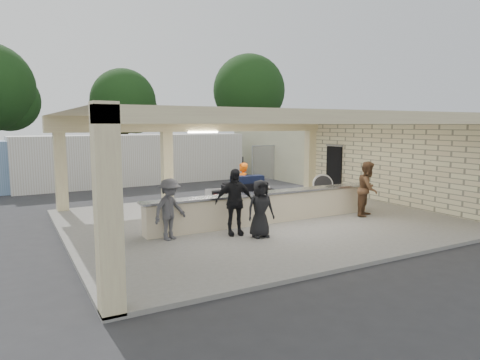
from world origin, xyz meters
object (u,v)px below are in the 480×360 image
baggage_handler (242,188)px  car_dark (227,160)px  passenger_d (260,209)px  luggage_cart (244,195)px  car_white_a (283,160)px  container_white (135,159)px  passenger_b (234,202)px  car_white_b (314,156)px  passenger_a (368,189)px  baggage_counter (268,207)px  passenger_c (170,209)px  drum_fan (323,184)px

baggage_handler → car_dark: baggage_handler is taller
passenger_d → car_dark: size_ratio=0.34×
luggage_cart → car_white_a: size_ratio=0.47×
luggage_cart → container_white: container_white is taller
luggage_cart → car_dark: bearing=75.3°
passenger_b → car_white_b: passenger_b is taller
passenger_a → passenger_b: bearing=151.2°
baggage_handler → car_white_a: (9.48, 11.33, -0.19)m
passenger_d → baggage_counter: bearing=57.3°
baggage_handler → car_white_b: baggage_handler is taller
baggage_counter → passenger_a: (3.50, -0.82, 0.44)m
passenger_d → baggage_handler: bearing=75.4°
passenger_b → passenger_d: size_ratio=1.18×
container_white → car_white_b: bearing=8.8°
baggage_counter → passenger_c: size_ratio=4.93×
passenger_c → passenger_a: bearing=-27.5°
passenger_b → car_white_b: size_ratio=0.40×
container_white → passenger_d: bearing=-93.6°
baggage_counter → baggage_handler: baggage_handler is taller
passenger_b → luggage_cart: bearing=66.0°
baggage_counter → baggage_handler: size_ratio=4.65×
car_white_a → container_white: size_ratio=0.45×
passenger_a → passenger_c: size_ratio=1.12×
baggage_handler → passenger_b: bearing=-12.9°
passenger_d → car_white_b: (14.81, 16.32, -0.15)m
car_white_a → drum_fan: bearing=167.4°
luggage_cart → car_white_a: car_white_a is taller
passenger_b → car_white_a: (11.18, 13.91, -0.25)m
passenger_b → container_white: container_white is taller
baggage_handler → passenger_c: 4.10m
luggage_cart → baggage_handler: 0.77m
baggage_counter → passenger_a: bearing=-13.2°
passenger_d → car_white_b: bearing=53.7°
container_white → luggage_cart: bearing=-89.1°
passenger_a → car_white_a: 15.10m
drum_fan → car_dark: car_dark is taller
car_dark → baggage_handler: bearing=-172.4°
car_white_b → container_white: container_white is taller
passenger_c → car_dark: 17.70m
baggage_counter → car_dark: (5.94, 14.52, 0.19)m
passenger_c → car_white_a: size_ratio=0.30×
baggage_counter → passenger_a: passenger_a is taller
car_white_b → baggage_counter: bearing=130.8°
car_white_a → container_white: (-10.58, -1.29, 0.53)m
baggage_counter → passenger_d: 1.86m
drum_fan → container_white: size_ratio=0.08×
luggage_cart → passenger_c: (-3.14, -1.52, 0.08)m
baggage_counter → container_white: 11.81m
baggage_handler → car_white_a: bearing=160.5°
passenger_b → car_white_a: size_ratio=0.34×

